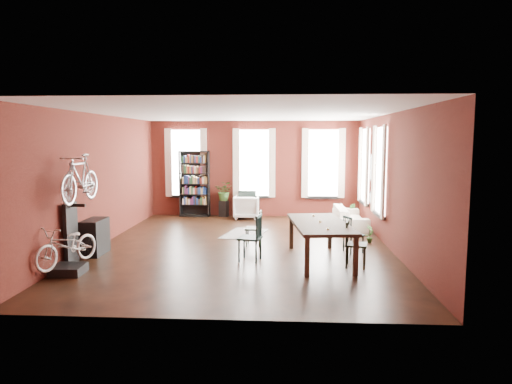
# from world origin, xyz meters

# --- Properties ---
(room) EXTENTS (9.00, 9.04, 3.22)m
(room) POSITION_xyz_m (0.25, 0.62, 2.14)
(room) COLOR black
(room) RESTS_ON ground
(dining_table) EXTENTS (1.38, 2.55, 0.83)m
(dining_table) POSITION_xyz_m (1.76, -1.17, 0.42)
(dining_table) COLOR #433528
(dining_table) RESTS_ON ground
(dining_chair_a) EXTENTS (0.55, 0.55, 1.00)m
(dining_chair_a) POSITION_xyz_m (0.27, -1.25, 0.50)
(dining_chair_a) COLOR #193735
(dining_chair_a) RESTS_ON ground
(dining_chair_b) EXTENTS (0.42, 0.42, 0.85)m
(dining_chair_b) POSITION_xyz_m (0.26, 0.14, 0.43)
(dining_chair_b) COLOR black
(dining_chair_b) RESTS_ON ground
(dining_chair_c) EXTENTS (0.51, 0.51, 0.93)m
(dining_chair_c) POSITION_xyz_m (2.46, -1.60, 0.47)
(dining_chair_c) COLOR black
(dining_chair_c) RESTS_ON ground
(dining_chair_d) EXTENTS (0.51, 0.51, 0.84)m
(dining_chair_d) POSITION_xyz_m (2.59, -0.39, 0.42)
(dining_chair_d) COLOR #173231
(dining_chair_d) RESTS_ON ground
(bookshelf) EXTENTS (1.00, 0.32, 2.20)m
(bookshelf) POSITION_xyz_m (-2.00, 4.30, 1.10)
(bookshelf) COLOR black
(bookshelf) RESTS_ON ground
(white_armchair) EXTENTS (0.81, 0.76, 0.83)m
(white_armchair) POSITION_xyz_m (-0.23, 3.98, 0.41)
(white_armchair) COLOR white
(white_armchair) RESTS_ON ground
(cream_sofa) EXTENTS (0.61, 2.08, 0.81)m
(cream_sofa) POSITION_xyz_m (2.95, 2.60, 0.41)
(cream_sofa) COLOR beige
(cream_sofa) RESTS_ON ground
(striped_rug) EXTENTS (1.30, 1.72, 0.01)m
(striped_rug) POSITION_xyz_m (-0.09, 1.49, 0.01)
(striped_rug) COLOR black
(striped_rug) RESTS_ON ground
(bike_trainer) EXTENTS (0.62, 0.62, 0.17)m
(bike_trainer) POSITION_xyz_m (-3.18, -2.44, 0.09)
(bike_trainer) COLOR black
(bike_trainer) RESTS_ON ground
(bike_wall_rack) EXTENTS (0.16, 0.60, 1.30)m
(bike_wall_rack) POSITION_xyz_m (-3.40, -1.80, 0.65)
(bike_wall_rack) COLOR black
(bike_wall_rack) RESTS_ON ground
(console_table) EXTENTS (0.40, 0.80, 0.80)m
(console_table) POSITION_xyz_m (-3.28, -0.90, 0.40)
(console_table) COLOR black
(console_table) RESTS_ON ground
(plant_stand) EXTENTS (0.33, 0.33, 0.53)m
(plant_stand) POSITION_xyz_m (-1.02, 4.30, 0.27)
(plant_stand) COLOR black
(plant_stand) RESTS_ON ground
(plant_by_sofa) EXTENTS (0.39, 0.62, 0.26)m
(plant_by_sofa) POSITION_xyz_m (3.10, 3.58, 0.13)
(plant_by_sofa) COLOR #2C6327
(plant_by_sofa) RESTS_ON ground
(plant_small) EXTENTS (0.53, 0.48, 0.17)m
(plant_small) POSITION_xyz_m (3.15, 0.58, 0.08)
(plant_small) COLOR #356227
(plant_small) RESTS_ON ground
(bicycle_floor) EXTENTS (0.77, 0.93, 1.53)m
(bicycle_floor) POSITION_xyz_m (-3.17, -2.44, 0.94)
(bicycle_floor) COLOR beige
(bicycle_floor) RESTS_ON bike_trainer
(bicycle_hung) EXTENTS (0.47, 1.00, 1.66)m
(bicycle_hung) POSITION_xyz_m (-3.15, -1.80, 2.13)
(bicycle_hung) COLOR #A5A8AD
(bicycle_hung) RESTS_ON bike_wall_rack
(plant_on_stand) EXTENTS (0.67, 0.73, 0.51)m
(plant_on_stand) POSITION_xyz_m (-0.99, 4.33, 0.79)
(plant_on_stand) COLOR #355E25
(plant_on_stand) RESTS_ON plant_stand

